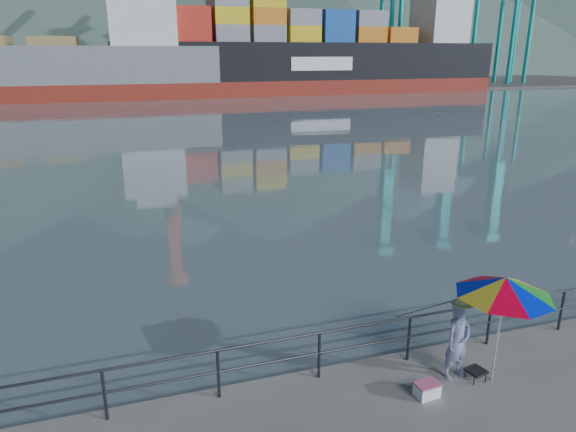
% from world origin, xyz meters
% --- Properties ---
extents(harbor_water, '(500.00, 280.00, 0.00)m').
position_xyz_m(harbor_water, '(0.00, 130.00, 0.00)').
color(harbor_water, slate).
rests_on(harbor_water, ground).
extents(far_dock, '(200.00, 40.00, 0.40)m').
position_xyz_m(far_dock, '(10.00, 93.00, 0.00)').
color(far_dock, '#514F4C').
rests_on(far_dock, ground).
extents(guardrail, '(22.00, 0.06, 1.03)m').
position_xyz_m(guardrail, '(0.00, 1.70, 0.52)').
color(guardrail, '#2D3033').
rests_on(guardrail, ground).
extents(container_stacks, '(58.00, 5.40, 7.80)m').
position_xyz_m(container_stacks, '(39.79, 93.50, 3.03)').
color(container_stacks, red).
rests_on(container_stacks, ground).
extents(fisherman, '(0.64, 0.49, 1.58)m').
position_xyz_m(fisherman, '(3.60, 0.91, 0.79)').
color(fisherman, navy).
rests_on(fisherman, ground).
extents(beach_umbrella, '(2.15, 2.15, 2.22)m').
position_xyz_m(beach_umbrella, '(4.23, 0.56, 2.03)').
color(beach_umbrella, white).
rests_on(beach_umbrella, ground).
extents(folding_stool, '(0.40, 0.40, 0.23)m').
position_xyz_m(folding_stool, '(3.92, 0.67, 0.12)').
color(folding_stool, black).
rests_on(folding_stool, ground).
extents(cooler_bag, '(0.47, 0.34, 0.25)m').
position_xyz_m(cooler_bag, '(2.72, 0.52, 0.13)').
color(cooler_bag, white).
rests_on(cooler_bag, ground).
extents(fishing_rod, '(0.44, 1.75, 1.27)m').
position_xyz_m(fishing_rod, '(3.62, 2.10, 0.00)').
color(fishing_rod, black).
rests_on(fishing_rod, ground).
extents(bulk_carrier, '(55.75, 9.65, 14.50)m').
position_xyz_m(bulk_carrier, '(-14.05, 73.78, 4.06)').
color(bulk_carrier, maroon).
rests_on(bulk_carrier, ground).
extents(container_ship, '(61.66, 10.28, 18.10)m').
position_xyz_m(container_ship, '(29.47, 74.82, 5.82)').
color(container_ship, maroon).
rests_on(container_ship, ground).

